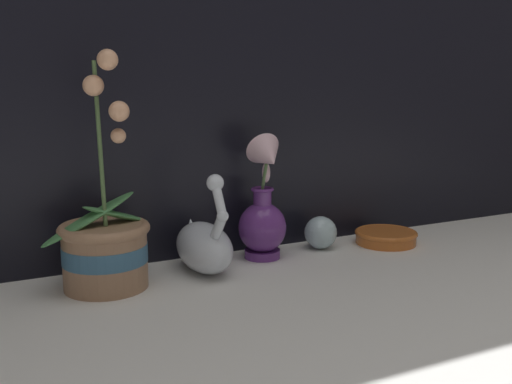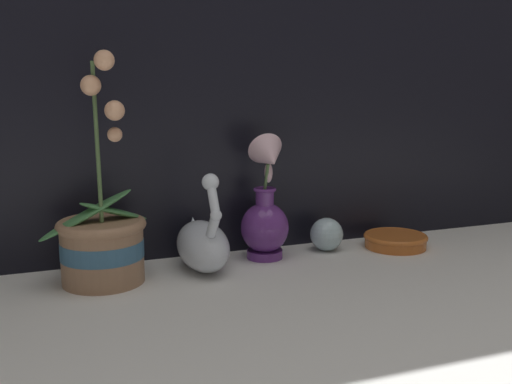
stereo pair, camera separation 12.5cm
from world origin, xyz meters
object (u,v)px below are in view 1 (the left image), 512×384
Objects in this scene: amber_dish at (386,236)px; glass_sphere at (321,233)px; swan_figurine at (204,244)px; orchid_potted_plant at (105,245)px; blue_vase at (263,214)px.

glass_sphere is at bearing 168.42° from amber_dish.
amber_dish is at bearing -11.58° from glass_sphere.
glass_sphere is 0.51× the size of amber_dish.
swan_figurine reaches higher than glass_sphere.
orchid_potted_plant is 2.07× the size of swan_figurine.
orchid_potted_plant is at bearing -174.41° from blue_vase.
orchid_potted_plant is 0.21m from swan_figurine.
glass_sphere reaches higher than amber_dish.
blue_vase is at bearing -176.32° from glass_sphere.
orchid_potted_plant is at bearing -179.08° from amber_dish.
swan_figurine is at bearing -179.83° from amber_dish.
orchid_potted_plant is at bearing -177.35° from swan_figurine.
glass_sphere is (0.51, 0.04, -0.05)m from orchid_potted_plant.
amber_dish is (0.17, -0.03, -0.02)m from glass_sphere.
blue_vase is at bearing 175.75° from amber_dish.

